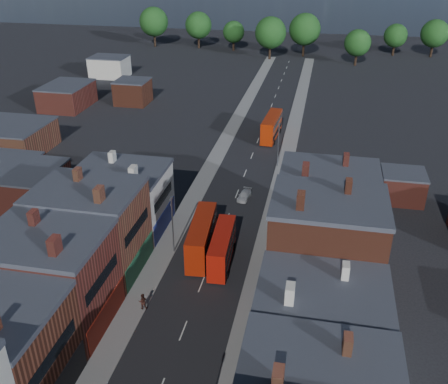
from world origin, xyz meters
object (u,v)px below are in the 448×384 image
at_px(car_3, 244,195).
at_px(ped_3, 262,275).
at_px(bus_0, 202,237).
at_px(car_2, 211,224).
at_px(ped_1, 143,301).
at_px(bus_1, 222,247).
at_px(bus_2, 271,126).

relative_size(car_3, ped_3, 2.56).
distance_m(bus_0, car_3, 16.61).
xyz_separation_m(car_3, ped_3, (5.56, -20.60, 0.32)).
xyz_separation_m(car_2, ped_1, (-3.55, -18.29, 0.41)).
relative_size(bus_1, car_2, 2.03).
distance_m(ped_1, ped_3, 14.48).
distance_m(bus_1, ped_3, 6.37).
relative_size(car_2, ped_1, 2.52).
distance_m(bus_0, ped_3, 9.69).
bearing_deg(car_2, car_3, 77.99).
xyz_separation_m(bus_0, bus_2, (3.94, 43.43, -0.01)).
xyz_separation_m(ped_1, ped_3, (12.30, 7.64, -0.19)).
height_order(car_2, car_3, car_2).
bearing_deg(bus_2, ped_3, -80.93).
xyz_separation_m(car_3, ped_1, (-6.74, -28.23, 0.51)).
xyz_separation_m(bus_1, ped_3, (5.49, -2.92, -1.40)).
relative_size(bus_0, car_2, 2.29).
bearing_deg(car_2, ped_3, -44.87).
bearing_deg(bus_0, bus_2, 80.03).
distance_m(car_2, ped_3, 13.78).
height_order(bus_0, car_2, bus_0).
relative_size(car_2, ped_3, 3.16).
bearing_deg(car_3, bus_1, -82.65).
xyz_separation_m(bus_2, car_2, (-4.21, -37.15, -1.88)).
bearing_deg(car_3, ped_3, -67.79).
distance_m(bus_1, ped_1, 12.62).
distance_m(bus_1, car_2, 8.55).
bearing_deg(ped_1, bus_0, -125.61).
height_order(bus_2, car_3, bus_2).
height_order(bus_2, ped_1, bus_2).
distance_m(bus_2, ped_3, 48.04).
relative_size(bus_1, ped_1, 5.14).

